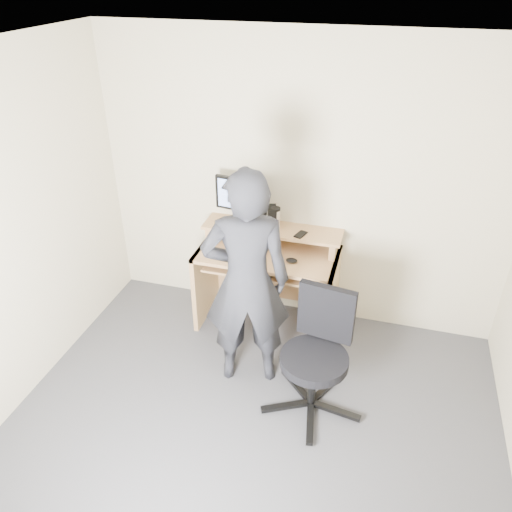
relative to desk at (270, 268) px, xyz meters
The scene contains 14 objects.
ground 1.64m from the desk, 82.55° to the right, with size 3.50×3.50×0.00m, color #4A4A4E.
back_wall 0.76m from the desk, 47.89° to the left, with size 3.50×0.02×2.50m, color beige.
ceiling 2.49m from the desk, 82.55° to the right, with size 3.50×3.50×0.02m, color white.
desk is the anchor object (origin of this frame).
monitor 0.68m from the desk, behind, with size 0.46×0.13×0.44m.
external_drive 0.47m from the desk, 92.46° to the left, with size 0.07×0.13×0.20m, color black.
travel_mug 0.46m from the desk, 62.53° to the left, with size 0.08×0.08×0.18m, color silver.
smartphone 0.45m from the desk, ahead, with size 0.07×0.13×0.01m, color black.
charger 0.49m from the desk, behind, with size 0.04×0.04×0.04m, color black.
headphones 0.41m from the desk, 131.53° to the left, with size 0.16×0.16×0.02m, color silver.
keyboard 0.23m from the desk, 121.60° to the right, with size 0.46×0.18×0.03m, color black.
mouse 0.37m from the desk, 37.83° to the right, with size 0.10×0.06×0.04m, color black.
office_chair 1.06m from the desk, 56.54° to the right, with size 0.73×0.73×0.93m.
person 0.82m from the desk, 88.90° to the right, with size 0.64×0.42×1.77m, color black.
Camera 1 is at (0.70, -2.08, 2.91)m, focal length 35.00 mm.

